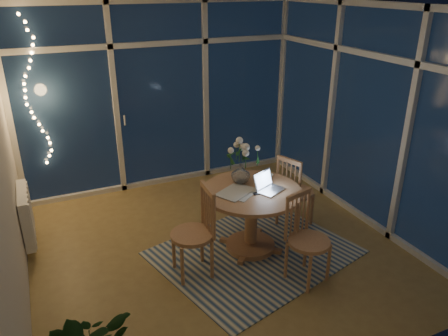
{
  "coord_description": "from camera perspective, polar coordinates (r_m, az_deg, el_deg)",
  "views": [
    {
      "loc": [
        -1.67,
        -3.88,
        2.8
      ],
      "look_at": [
        0.19,
        0.25,
        0.85
      ],
      "focal_mm": 35.0,
      "sensor_mm": 36.0,
      "label": 1
    }
  ],
  "objects": [
    {
      "name": "wall_right",
      "position": [
        5.55,
        18.56,
        6.39
      ],
      "size": [
        0.04,
        4.0,
        2.6
      ],
      "primitive_type": "cube",
      "color": "beige",
      "rests_on": "floor"
    },
    {
      "name": "radiator",
      "position": [
        5.36,
        -24.44,
        -5.62
      ],
      "size": [
        0.1,
        0.7,
        0.58
      ],
      "primitive_type": "cube",
      "color": "white",
      "rests_on": "wall_left"
    },
    {
      "name": "rug",
      "position": [
        4.98,
        3.98,
        -10.93
      ],
      "size": [
        2.37,
        2.09,
        0.01
      ],
      "primitive_type": "cube",
      "rotation": [
        0.0,
        0.0,
        0.27
      ],
      "color": "beige",
      "rests_on": "floor"
    },
    {
      "name": "garden_fence",
      "position": [
        9.72,
        -14.13,
        11.35
      ],
      "size": [
        11.0,
        0.08,
        1.8
      ],
      "primitive_type": "cube",
      "color": "#3C2016",
      "rests_on": "ground"
    },
    {
      "name": "garden_patio",
      "position": [
        9.58,
        -10.06,
        5.58
      ],
      "size": [
        12.0,
        6.0,
        0.1
      ],
      "primitive_type": "cube",
      "color": "black",
      "rests_on": "ground"
    },
    {
      "name": "wall_back",
      "position": [
        6.3,
        -8.23,
        9.27
      ],
      "size": [
        4.0,
        0.04,
        2.6
      ],
      "primitive_type": "cube",
      "color": "beige",
      "rests_on": "floor"
    },
    {
      "name": "wall_front",
      "position": [
        2.93,
        15.04,
        -8.43
      ],
      "size": [
        4.0,
        0.04,
        2.6
      ],
      "primitive_type": "cube",
      "color": "beige",
      "rests_on": "floor"
    },
    {
      "name": "chair_right",
      "position": [
        5.33,
        9.39,
        -2.9
      ],
      "size": [
        0.57,
        0.57,
        0.95
      ],
      "primitive_type": "cube",
      "rotation": [
        0.0,
        0.0,
        1.93
      ],
      "color": "#9E6C47",
      "rests_on": "floor"
    },
    {
      "name": "chair_left",
      "position": [
        4.41,
        -4.23,
        -8.43
      ],
      "size": [
        0.47,
        0.47,
        0.98
      ],
      "primitive_type": "cube",
      "rotation": [
        0.0,
        0.0,
        -1.61
      ],
      "color": "#9E6C47",
      "rests_on": "floor"
    },
    {
      "name": "phone",
      "position": [
        4.61,
        4.43,
        -3.32
      ],
      "size": [
        0.1,
        0.06,
        0.01
      ],
      "primitive_type": "cube",
      "rotation": [
        0.0,
        0.0,
        -0.07
      ],
      "color": "black",
      "rests_on": "dining_table"
    },
    {
      "name": "wall_left",
      "position": [
        4.18,
        -26.94,
        -0.45
      ],
      "size": [
        0.04,
        4.0,
        2.6
      ],
      "primitive_type": "cube",
      "color": "beige",
      "rests_on": "floor"
    },
    {
      "name": "floor",
      "position": [
        5.07,
        -0.78,
        -10.23
      ],
      "size": [
        4.0,
        4.0,
        0.0
      ],
      "primitive_type": "plane",
      "color": "olive",
      "rests_on": "ground"
    },
    {
      "name": "neighbour_roof",
      "position": [
        12.55,
        -16.14,
        19.73
      ],
      "size": [
        7.0,
        3.0,
        2.2
      ],
      "primitive_type": "cube",
      "color": "#2F3138",
      "rests_on": "ground"
    },
    {
      "name": "bowl",
      "position": [
        4.99,
        5.5,
        -0.99
      ],
      "size": [
        0.19,
        0.19,
        0.04
      ],
      "primitive_type": "imported",
      "rotation": [
        0.0,
        0.0,
        0.27
      ],
      "color": "white",
      "rests_on": "dining_table"
    },
    {
      "name": "dining_table",
      "position": [
        4.86,
        3.55,
        -6.79
      ],
      "size": [
        1.33,
        1.33,
        0.74
      ],
      "primitive_type": "cylinder",
      "rotation": [
        0.0,
        0.0,
        0.27
      ],
      "color": "#9E6C47",
      "rests_on": "floor"
    },
    {
      "name": "flower_vase",
      "position": [
        4.81,
        2.19,
        -0.76
      ],
      "size": [
        0.25,
        0.25,
        0.21
      ],
      "primitive_type": "imported",
      "rotation": [
        0.0,
        0.0,
        0.27
      ],
      "color": "white",
      "rests_on": "dining_table"
    },
    {
      "name": "window_wall_back",
      "position": [
        6.26,
        -8.12,
        9.2
      ],
      "size": [
        4.0,
        0.1,
        2.6
      ],
      "primitive_type": "cube",
      "color": "silver",
      "rests_on": "floor"
    },
    {
      "name": "chair_front",
      "position": [
        4.4,
        11.07,
        -9.18
      ],
      "size": [
        0.54,
        0.54,
        0.94
      ],
      "primitive_type": "cube",
      "rotation": [
        0.0,
        0.0,
        0.28
      ],
      "color": "#9E6C47",
      "rests_on": "floor"
    },
    {
      "name": "newspapers",
      "position": [
        4.61,
        1.82,
        -3.23
      ],
      "size": [
        0.44,
        0.41,
        0.01
      ],
      "primitive_type": "cube",
      "rotation": [
        0.0,
        0.0,
        0.5
      ],
      "color": "#BBBAB2",
      "rests_on": "dining_table"
    },
    {
      "name": "garden_shrubs",
      "position": [
        7.7,
        -16.6,
        4.54
      ],
      "size": [
        0.9,
        0.9,
        0.9
      ],
      "primitive_type": "sphere",
      "color": "black",
      "rests_on": "ground"
    },
    {
      "name": "window_wall_right",
      "position": [
        5.53,
        18.24,
        6.35
      ],
      "size": [
        0.1,
        4.0,
        2.6
      ],
      "primitive_type": "cube",
      "color": "silver",
      "rests_on": "floor"
    },
    {
      "name": "ceiling",
      "position": [
        4.23,
        -0.98,
        20.56
      ],
      "size": [
        4.0,
        4.0,
        0.0
      ],
      "primitive_type": "plane",
      "color": "white",
      "rests_on": "wall_back"
    },
    {
      "name": "laptop",
      "position": [
        4.64,
        6.18,
        -1.8
      ],
      "size": [
        0.37,
        0.35,
        0.21
      ],
      "primitive_type": null,
      "rotation": [
        0.0,
        0.0,
        0.44
      ],
      "color": "silver",
      "rests_on": "dining_table"
    },
    {
      "name": "fairy_lights",
      "position": [
        5.9,
        -23.71,
        8.87
      ],
      "size": [
        0.24,
        0.1,
        1.85
      ],
      "primitive_type": null,
      "color": "#F0AD60",
      "rests_on": "window_wall_back"
    }
  ]
}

